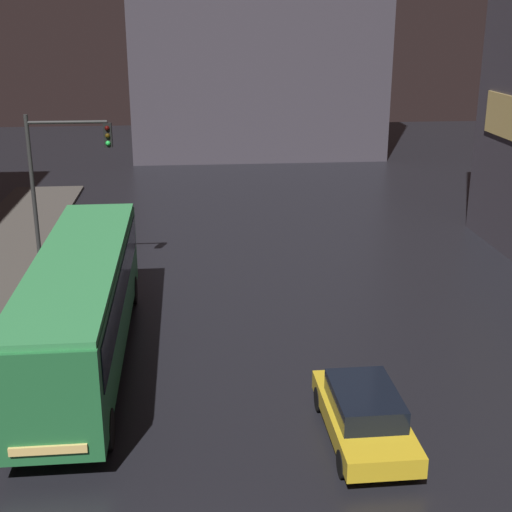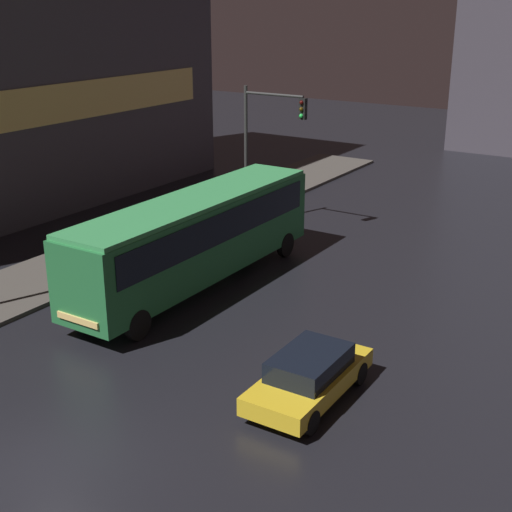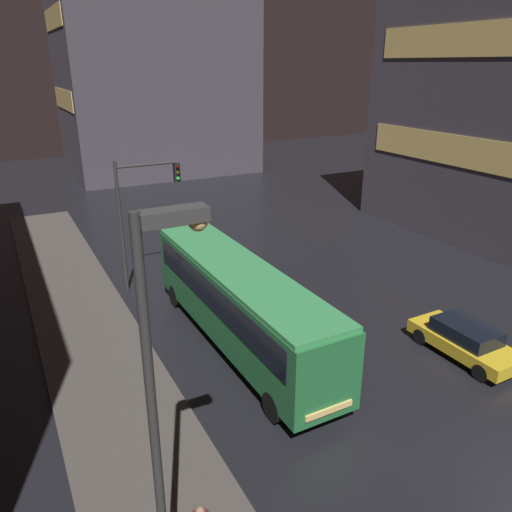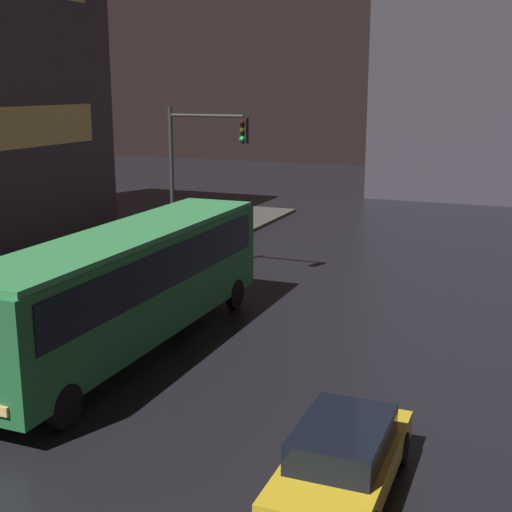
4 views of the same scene
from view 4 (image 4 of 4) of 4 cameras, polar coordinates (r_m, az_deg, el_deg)
bus_near at (r=19.82m, az=-10.01°, el=-1.73°), size 2.55×12.05×3.41m
car_taxi at (r=13.43m, az=6.93°, el=-15.65°), size 1.88×4.30×1.36m
traffic_light_main at (r=26.49m, az=-4.80°, el=7.20°), size 3.17×0.35×6.48m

